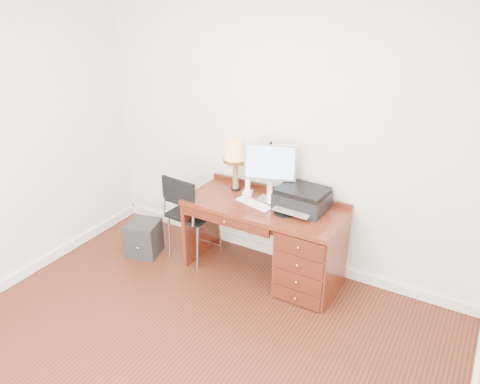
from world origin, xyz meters
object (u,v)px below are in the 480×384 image
Objects in this scene: printer at (302,199)px; chair at (189,209)px; monitor at (271,166)px; phone at (248,190)px; leg_lamp at (236,155)px; equipment_box at (144,238)px; desk at (294,245)px.

chair is at bearing -164.57° from printer.
phone is (-0.24, -0.01, -0.30)m from monitor.
monitor is 1.12× the size of leg_lamp.
monitor reaches higher than printer.
leg_lamp reaches higher than chair.
equipment_box is at bearing -150.16° from leg_lamp.
monitor is 2.94× the size of phone.
desk is 3.17× the size of printer.
desk is 4.09× the size of equipment_box.
desk is at bearing -4.45° from equipment_box.
equipment_box is (-0.84, -0.48, -0.93)m from leg_lamp.
equipment_box is (-0.47, -0.19, -0.38)m from chair.
printer is at bearing -0.85° from equipment_box.
printer reaches higher than phone.
printer is 1.29× the size of equipment_box.
desk is 3.00× the size of leg_lamp.
desk is 2.67× the size of monitor.
monitor is 0.98m from chair.
printer is at bearing -4.32° from leg_lamp.
monitor is at bearing -179.48° from printer.
leg_lamp reaches higher than printer.
monitor is 0.42m from printer.
phone is (-0.57, 0.00, -0.04)m from printer.
leg_lamp is at bearing 178.72° from printer.
phone is (-0.56, 0.11, 0.39)m from desk.
phone is at bearing 169.14° from desk.
desk is 1.62m from equipment_box.
monitor reaches higher than desk.
equipment_box is (-1.58, -0.43, -0.67)m from printer.
chair is (-0.54, -0.24, -0.24)m from phone.
printer is at bearing 86.59° from desk.
printer is at bearing -16.36° from phone.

